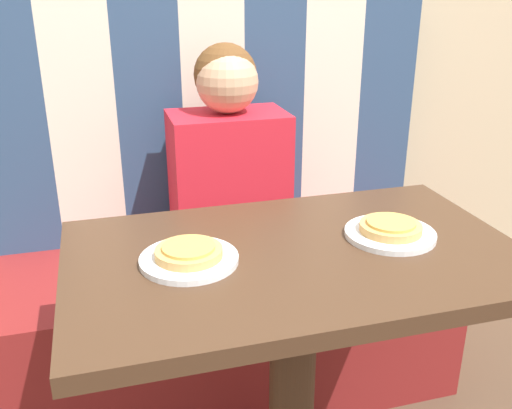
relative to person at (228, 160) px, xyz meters
The scene contains 8 objects.
booth_seat 0.54m from the person, 90.00° to the right, with size 1.38×0.54×0.47m.
booth_backrest 0.23m from the person, 90.00° to the left, with size 1.38×0.09×0.74m.
dining_table 0.60m from the person, 90.00° to the right, with size 0.90×0.55×0.77m.
person is the anchor object (origin of this frame).
plate_left 0.61m from the person, 110.28° to the right, with size 0.19×0.19×0.01m.
plate_right 0.61m from the person, 69.72° to the right, with size 0.19×0.19×0.01m.
pizza_left 0.61m from the person, 110.28° to the right, with size 0.13×0.13×0.02m.
pizza_right 0.61m from the person, 69.72° to the right, with size 0.13×0.13×0.02m.
Camera 1 is at (-0.35, -0.95, 1.27)m, focal length 40.00 mm.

